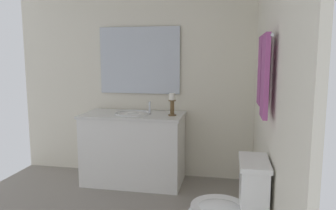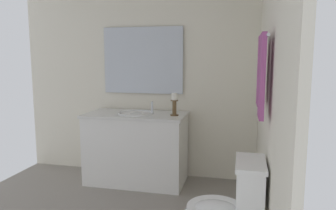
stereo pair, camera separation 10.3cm
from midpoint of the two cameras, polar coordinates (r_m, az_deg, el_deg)
wall_back at (r=2.44m, az=18.92°, el=3.63°), size 2.57×0.04×2.45m
wall_left at (r=3.89m, az=-4.68°, el=5.61°), size 0.04×2.87×2.45m
vanity_cabinet at (r=3.69m, az=-4.82°, el=-7.57°), size 0.58×1.13×0.79m
sink_basin at (r=3.61m, az=-4.88°, el=-2.11°), size 0.40×0.40×0.24m
mirror at (r=3.82m, az=-3.71°, el=7.88°), size 0.02×0.96×0.77m
candle_holder_tall at (r=3.45m, az=2.00°, el=0.19°), size 0.09×0.09×0.24m
towel_bar at (r=2.31m, az=18.09°, el=11.31°), size 0.57×0.02×0.02m
towel_near_vanity at (r=2.45m, az=17.15°, el=5.80°), size 0.22×0.03×0.50m
towel_center at (r=2.17m, az=17.64°, el=4.88°), size 0.24×0.03×0.54m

